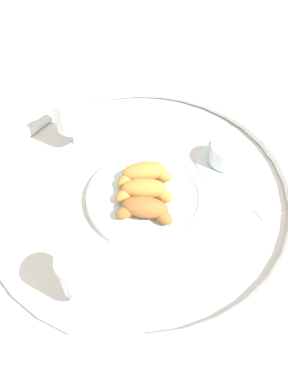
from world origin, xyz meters
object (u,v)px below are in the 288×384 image
Objects in this scene: croissant_large at (144,173)px; sugar_packet at (268,211)px; coffee_cup_near at (225,156)px; croissant_small at (144,190)px; juice_glass_right at (70,115)px; pastry_plate at (144,197)px; croissant_extra at (145,209)px; juice_glass_left at (80,273)px.

croissant_large is 2.43× the size of sugar_packet.
coffee_cup_near reaches higher than sugar_packet.
croissant_large reaches higher than sugar_packet.
coffee_cup_near is at bearing -86.84° from sugar_packet.
croissant_small reaches higher than coffee_cup_near.
croissant_large is at bearing 162.56° from juice_glass_right.
juice_glass_right is (0.21, -0.07, 0.05)m from croissant_large.
croissant_small is (-0.00, 0.00, 0.03)m from pastry_plate.
croissant_small is at bearing -31.48° from sugar_packet.
croissant_extra is 0.21m from juice_glass_left.
juice_glass_left is at bearing 88.34° from croissant_large.
coffee_cup_near is at bearing -119.22° from croissant_extra.
croissant_large is at bearing -68.63° from croissant_small.
juice_glass_left is 1.00× the size of juice_glass_right.
pastry_plate is at bearing 50.34° from coffee_cup_near.
coffee_cup_near is at bearing -141.05° from croissant_large.
sugar_packet is at bearing 138.40° from coffee_cup_near.
pastry_plate is 0.06m from croissant_extra.
juice_glass_left is (0.17, 0.43, 0.07)m from coffee_cup_near.
croissant_extra is 0.26m from coffee_cup_near.
croissant_extra is 0.96× the size of juice_glass_left.
coffee_cup_near reaches higher than pastry_plate.
croissant_small is 0.05m from croissant_extra.
croissant_small is at bearing 111.37° from croissant_large.
croissant_large is 0.30m from juice_glass_left.
juice_glass_right reaches higher than croissant_large.
juice_glass_right reaches higher than pastry_plate.
croissant_large is 0.05m from croissant_small.
coffee_cup_near is (-0.16, -0.13, -0.01)m from croissant_large.
juice_glass_left reaches higher than pastry_plate.
coffee_cup_near is (-0.14, -0.18, -0.01)m from croissant_small.
croissant_small is at bearing -96.16° from juice_glass_left.
pastry_plate is 1.87× the size of juice_glass_left.
juice_glass_right is (0.23, -0.11, 0.05)m from croissant_small.
croissant_large is 0.29m from sugar_packet.
croissant_large is at bearing -41.41° from sugar_packet.
croissant_large is 0.94× the size of croissant_small.
pastry_plate is 1.94× the size of croissant_extra.
juice_glass_left is 2.80× the size of sugar_packet.
sugar_packet is at bearing -133.31° from juice_glass_left.
croissant_extra is at bearing -21.10° from sugar_packet.
juice_glass_left is 0.41m from juice_glass_right.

